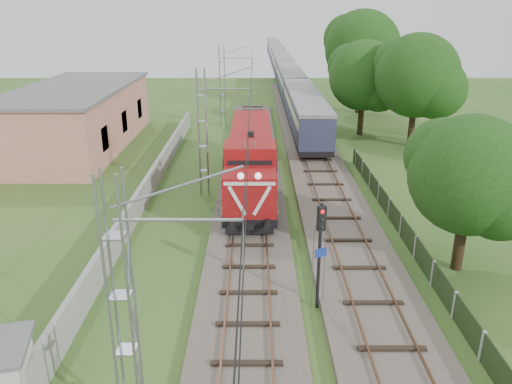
{
  "coord_description": "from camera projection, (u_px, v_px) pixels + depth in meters",
  "views": [
    {
      "loc": [
        0.28,
        -18.55,
        11.37
      ],
      "look_at": [
        0.33,
        6.34,
        2.2
      ],
      "focal_mm": 35.0,
      "sensor_mm": 36.0,
      "label": 1
    }
  ],
  "objects": [
    {
      "name": "ground",
      "position": [
        249.0,
        291.0,
        21.33
      ],
      "size": [
        140.0,
        140.0,
        0.0
      ],
      "primitive_type": "plane",
      "color": "#2D5720",
      "rests_on": "ground"
    },
    {
      "name": "track_main",
      "position": [
        250.0,
        222.0,
        27.84
      ],
      "size": [
        4.2,
        70.0,
        0.45
      ],
      "color": "#6B6054",
      "rests_on": "ground"
    },
    {
      "name": "track_side",
      "position": [
        314.0,
        157.0,
        40.05
      ],
      "size": [
        4.2,
        80.0,
        0.45
      ],
      "color": "#6B6054",
      "rests_on": "ground"
    },
    {
      "name": "catenary",
      "position": [
        203.0,
        133.0,
        31.19
      ],
      "size": [
        3.31,
        70.0,
        8.0
      ],
      "color": "gray",
      "rests_on": "ground"
    },
    {
      "name": "boundary_wall",
      "position": [
        151.0,
        183.0,
        32.32
      ],
      "size": [
        0.25,
        40.0,
        1.5
      ],
      "primitive_type": "cube",
      "color": "#9E9E99",
      "rests_on": "ground"
    },
    {
      "name": "station_building",
      "position": [
        78.0,
        117.0,
        42.91
      ],
      "size": [
        8.4,
        20.4,
        5.22
      ],
      "color": "tan",
      "rests_on": "ground"
    },
    {
      "name": "fence",
      "position": [
        416.0,
        247.0,
        23.96
      ],
      "size": [
        0.12,
        32.0,
        1.2
      ],
      "color": "black",
      "rests_on": "ground"
    },
    {
      "name": "locomotive",
      "position": [
        251.0,
        158.0,
        32.71
      ],
      "size": [
        2.88,
        16.44,
        4.18
      ],
      "color": "black",
      "rests_on": "ground"
    },
    {
      "name": "coach_rake",
      "position": [
        282.0,
        63.0,
        87.52
      ],
      "size": [
        2.85,
        106.47,
        3.29
      ],
      "color": "black",
      "rests_on": "ground"
    },
    {
      "name": "signal_post",
      "position": [
        320.0,
        239.0,
        19.05
      ],
      "size": [
        0.47,
        0.39,
        4.52
      ],
      "color": "black",
      "rests_on": "ground"
    },
    {
      "name": "tree_a",
      "position": [
        472.0,
        177.0,
        21.67
      ],
      "size": [
        5.58,
        5.31,
        7.23
      ],
      "color": "#332314",
      "rests_on": "ground"
    },
    {
      "name": "tree_b",
      "position": [
        418.0,
        77.0,
        41.93
      ],
      "size": [
        7.4,
        7.05,
        9.6
      ],
      "color": "#332314",
      "rests_on": "ground"
    },
    {
      "name": "tree_c",
      "position": [
        365.0,
        76.0,
        45.98
      ],
      "size": [
        6.8,
        6.47,
        8.81
      ],
      "color": "#332314",
      "rests_on": "ground"
    },
    {
      "name": "tree_d",
      "position": [
        363.0,
        49.0,
        55.53
      ],
      "size": [
        8.81,
        8.39,
        11.43
      ],
      "color": "#332314",
      "rests_on": "ground"
    }
  ]
}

